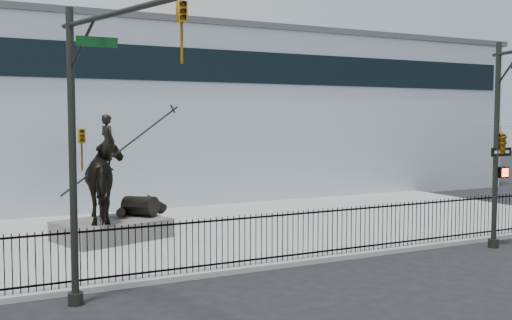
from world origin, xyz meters
name	(u,v)px	position (x,y,z in m)	size (l,w,h in m)	color
ground	(326,273)	(0.00, 0.00, 0.00)	(120.00, 120.00, 0.00)	black
plaza	(227,230)	(0.00, 7.00, 0.07)	(30.00, 12.00, 0.15)	#9C9C99
building	(135,117)	(0.00, 20.00, 4.50)	(44.00, 14.00, 9.00)	silver
picket_fence	(304,234)	(0.00, 1.25, 0.90)	(22.10, 0.10, 1.50)	black
statue_plinth	(112,229)	(-4.53, 6.89, 0.49)	(3.63, 2.50, 0.68)	#595751
equestrian_statue	(113,180)	(-4.46, 6.91, 2.26)	(4.47, 3.47, 3.95)	black
traffic_signal_left	(90,137)	(-6.75, -0.62, 4.03)	(1.52, 4.84, 7.00)	black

